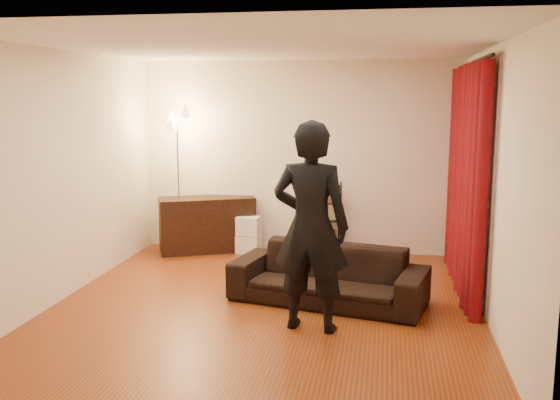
% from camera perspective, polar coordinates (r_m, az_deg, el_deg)
% --- Properties ---
extents(floor, '(5.00, 5.00, 0.00)m').
position_cam_1_polar(floor, '(6.73, -1.29, -9.67)').
color(floor, brown).
rests_on(floor, ground).
extents(ceiling, '(5.00, 5.00, 0.00)m').
position_cam_1_polar(ceiling, '(6.38, -1.38, 13.90)').
color(ceiling, white).
rests_on(ceiling, ground).
extents(wall_back, '(5.00, 0.00, 5.00)m').
position_cam_1_polar(wall_back, '(8.87, 1.77, 3.93)').
color(wall_back, '#F9EBCF').
rests_on(wall_back, ground).
extents(wall_front, '(5.00, 0.00, 5.00)m').
position_cam_1_polar(wall_front, '(4.03, -8.17, -2.93)').
color(wall_front, '#F9EBCF').
rests_on(wall_front, ground).
extents(wall_left, '(0.00, 5.00, 5.00)m').
position_cam_1_polar(wall_left, '(7.19, -19.23, 2.10)').
color(wall_left, '#F9EBCF').
rests_on(wall_left, ground).
extents(wall_right, '(0.00, 5.00, 5.00)m').
position_cam_1_polar(wall_right, '(6.38, 18.92, 1.24)').
color(wall_right, '#F9EBCF').
rests_on(wall_right, ground).
extents(curtain_rod, '(0.04, 2.65, 0.04)m').
position_cam_1_polar(curtain_rod, '(7.43, 17.28, 11.93)').
color(curtain_rod, black).
rests_on(curtain_rod, wall_right).
extents(curtain, '(0.22, 2.65, 2.55)m').
position_cam_1_polar(curtain, '(7.48, 16.64, 1.92)').
color(curtain, maroon).
rests_on(curtain, ground).
extents(sofa, '(2.20, 1.25, 0.61)m').
position_cam_1_polar(sofa, '(6.78, 4.41, -6.86)').
color(sofa, black).
rests_on(sofa, ground).
extents(person, '(0.79, 0.57, 2.00)m').
position_cam_1_polar(person, '(5.85, 2.83, -2.46)').
color(person, black).
rests_on(person, ground).
extents(media_cabinet, '(1.43, 1.00, 0.78)m').
position_cam_1_polar(media_cabinet, '(9.01, -6.67, -2.21)').
color(media_cabinet, black).
rests_on(media_cabinet, ground).
extents(storage_boxes, '(0.34, 0.29, 0.54)m').
position_cam_1_polar(storage_boxes, '(8.86, -2.90, -3.18)').
color(storage_boxes, white).
rests_on(storage_boxes, ground).
extents(wire_shelf, '(0.54, 0.45, 1.02)m').
position_cam_1_polar(wire_shelf, '(8.72, 3.96, -1.76)').
color(wire_shelf, black).
rests_on(wire_shelf, ground).
extents(floor_lamp, '(0.39, 0.39, 2.03)m').
position_cam_1_polar(floor_lamp, '(8.87, -9.28, 1.63)').
color(floor_lamp, silver).
rests_on(floor_lamp, ground).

